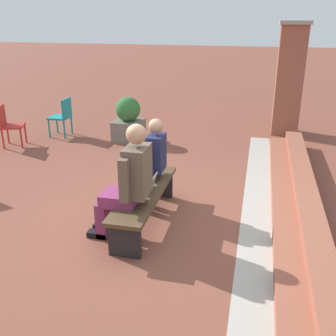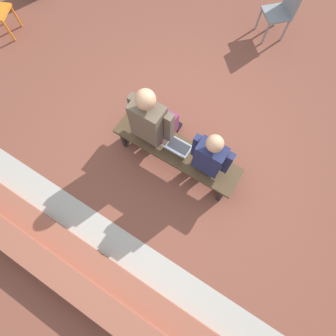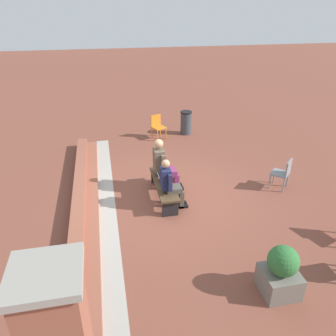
{
  "view_description": "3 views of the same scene",
  "coord_description": "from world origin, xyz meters",
  "px_view_note": "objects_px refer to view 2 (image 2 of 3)",
  "views": [
    {
      "loc": [
        4.34,
        1.3,
        2.56
      ],
      "look_at": [
        -0.58,
        0.15,
        0.56
      ],
      "focal_mm": 42.0,
      "sensor_mm": 36.0,
      "label": 1
    },
    {
      "loc": [
        -0.69,
        1.3,
        3.62
      ],
      "look_at": [
        -0.13,
        0.39,
        0.83
      ],
      "focal_mm": 28.0,
      "sensor_mm": 36.0,
      "label": 2
    },
    {
      "loc": [
        -6.93,
        1.3,
        4.44
      ],
      "look_at": [
        -0.38,
        -0.05,
        1.03
      ],
      "focal_mm": 35.0,
      "sensor_mm": 36.0,
      "label": 3
    }
  ],
  "objects_px": {
    "bench": "(177,153)",
    "laptop": "(177,149)",
    "person_student": "(212,155)",
    "plastic_chair_by_pillar": "(282,9)",
    "person_adult": "(154,120)"
  },
  "relations": [
    {
      "from": "person_student",
      "to": "person_adult",
      "type": "distance_m",
      "value": 0.85
    },
    {
      "from": "plastic_chair_by_pillar",
      "to": "person_adult",
      "type": "bearing_deg",
      "value": 79.69
    },
    {
      "from": "bench",
      "to": "person_adult",
      "type": "bearing_deg",
      "value": -10.49
    },
    {
      "from": "bench",
      "to": "laptop",
      "type": "xyz_separation_m",
      "value": [
        -0.0,
        0.01,
        0.15
      ]
    },
    {
      "from": "person_student",
      "to": "bench",
      "type": "bearing_deg",
      "value": 7.89
    },
    {
      "from": "bench",
      "to": "person_adult",
      "type": "distance_m",
      "value": 0.56
    },
    {
      "from": "bench",
      "to": "laptop",
      "type": "height_order",
      "value": "laptop"
    },
    {
      "from": "laptop",
      "to": "bench",
      "type": "bearing_deg",
      "value": -76.26
    },
    {
      "from": "person_student",
      "to": "laptop",
      "type": "distance_m",
      "value": 0.5
    },
    {
      "from": "person_adult",
      "to": "laptop",
      "type": "height_order",
      "value": "person_adult"
    },
    {
      "from": "bench",
      "to": "person_student",
      "type": "relative_size",
      "value": 1.41
    },
    {
      "from": "laptop",
      "to": "plastic_chair_by_pillar",
      "type": "xyz_separation_m",
      "value": [
        -0.16,
        -3.15,
        -0.02
      ]
    },
    {
      "from": "bench",
      "to": "plastic_chair_by_pillar",
      "type": "xyz_separation_m",
      "value": [
        -0.17,
        -3.14,
        0.13
      ]
    },
    {
      "from": "person_student",
      "to": "person_adult",
      "type": "xyz_separation_m",
      "value": [
        0.85,
        -0.01,
        0.06
      ]
    },
    {
      "from": "person_adult",
      "to": "plastic_chair_by_pillar",
      "type": "height_order",
      "value": "person_adult"
    }
  ]
}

